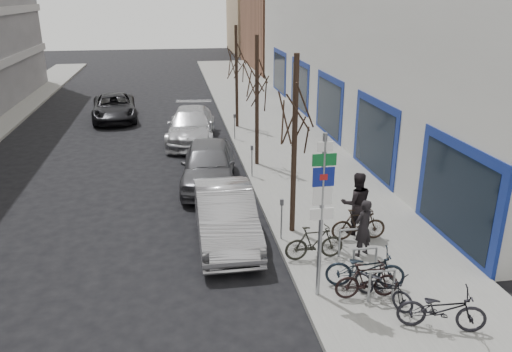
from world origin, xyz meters
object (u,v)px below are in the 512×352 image
object	(u,v)px
tree_far	(236,53)
bike_far_inner	(359,224)
bike_near_left	(384,284)
bike_mid_inner	(314,242)
highway_sign_pole	(322,207)
meter_front	(282,215)
meter_mid	(252,158)
lane_car	(114,107)
bike_rack	(365,259)
meter_back	(235,124)
tree_near	(295,104)
bike_near_right	(367,280)
parked_car_back	(191,126)
tree_mid	(257,71)
bike_mid_curb	(365,266)
bike_far_curb	(442,306)
pedestrian_near	(363,228)
parked_car_front	(226,215)
pedestrian_far	(356,203)
parked_car_mid	(209,164)

from	to	relation	value
tree_far	bike_far_inner	world-z (taller)	tree_far
bike_near_left	bike_mid_inner	bearing A→B (deg)	81.56
highway_sign_pole	meter_front	xyz separation A→B (m)	(-0.25, 3.01, -1.54)
highway_sign_pole	meter_mid	size ratio (longest dim) A/B	3.31
tree_far	bike_near_left	xyz separation A→B (m)	(1.22, -17.07, -3.46)
lane_car	bike_rack	bearing A→B (deg)	-72.89
meter_back	bike_mid_inner	distance (m)	12.33
tree_near	bike_mid_inner	world-z (taller)	tree_near
bike_near_left	bike_near_right	world-z (taller)	bike_near_left
parked_car_back	tree_mid	bearing A→B (deg)	-54.08
bike_near_left	bike_near_right	xyz separation A→B (m)	(-0.31, 0.25, -0.02)
tree_mid	bike_far_inner	xyz separation A→B (m)	(1.78, -7.41, -3.46)
meter_mid	bike_near_right	distance (m)	8.93
highway_sign_pole	tree_mid	distance (m)	10.15
bike_mid_inner	lane_car	xyz separation A→B (m)	(-7.02, 18.18, 0.08)
bike_mid_inner	bike_far_inner	bearing A→B (deg)	-62.04
tree_far	meter_front	size ratio (longest dim) A/B	4.33
bike_mid_curb	bike_far_curb	xyz separation A→B (m)	(1.02, -1.84, -0.02)
tree_mid	pedestrian_near	bearing A→B (deg)	-79.42
parked_car_front	lane_car	size ratio (longest dim) A/B	0.92
meter_back	pedestrian_near	bearing A→B (deg)	-80.76
tree_near	pedestrian_far	world-z (taller)	tree_near
tree_mid	bike_near_left	bearing A→B (deg)	-83.42
meter_front	bike_rack	bearing A→B (deg)	-55.49
bike_mid_curb	parked_car_back	size ratio (longest dim) A/B	0.35
highway_sign_pole	parked_car_mid	xyz separation A→B (m)	(-1.99, 8.23, -1.61)
lane_car	parked_car_mid	bearing A→B (deg)	-73.76
tree_far	bike_mid_inner	size ratio (longest dim) A/B	3.31
meter_back	tree_far	bearing A→B (deg)	79.80
highway_sign_pole	parked_car_mid	bearing A→B (deg)	103.58
meter_back	parked_car_front	world-z (taller)	parked_car_front
pedestrian_far	bike_far_curb	bearing A→B (deg)	96.29
tree_near	bike_near_left	xyz separation A→B (m)	(1.22, -4.07, -3.46)
tree_near	bike_near_left	size ratio (longest dim) A/B	3.41
bike_rack	tree_far	size ratio (longest dim) A/B	0.41
pedestrian_far	parked_car_back	bearing A→B (deg)	-65.11
parked_car_front	bike_near_right	bearing A→B (deg)	-52.37
bike_far_curb	parked_car_back	world-z (taller)	parked_car_back
highway_sign_pole	parked_car_front	world-z (taller)	highway_sign_pole
highway_sign_pole	pedestrian_near	size ratio (longest dim) A/B	2.54
meter_back	pedestrian_far	distance (m)	11.20
bike_near_right	lane_car	size ratio (longest dim) A/B	0.30
meter_back	bike_mid_inner	world-z (taller)	meter_back
bike_mid_curb	parked_car_mid	size ratio (longest dim) A/B	0.39
bike_far_inner	lane_car	world-z (taller)	lane_car
parked_car_front	pedestrian_near	size ratio (longest dim) A/B	2.93
bike_rack	meter_mid	xyz separation A→B (m)	(-1.65, 7.90, 0.26)
tree_mid	bike_far_inner	distance (m)	8.37
tree_mid	meter_mid	world-z (taller)	tree_mid
pedestrian_far	meter_front	bearing A→B (deg)	4.85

